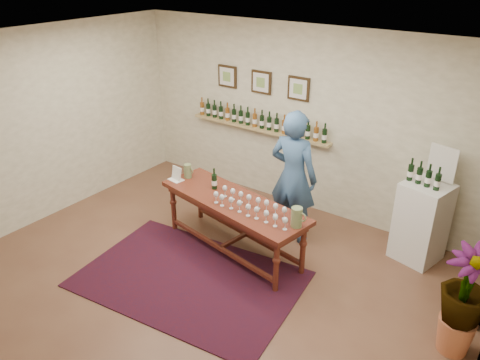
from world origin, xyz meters
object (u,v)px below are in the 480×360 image
Objects in this scene: tasting_table at (233,207)px; potted_plant at (463,301)px; display_pedestal at (421,222)px; person at (293,177)px.

tasting_table is 2.14× the size of potted_plant.
tasting_table is at bearing -148.39° from display_pedestal.
display_pedestal is at bearing 119.49° from potted_plant.
tasting_table is 2.44m from display_pedestal.
tasting_table is at bearing 56.60° from person.
person is (0.46, 0.74, 0.28)m from tasting_table.
person reaches higher than display_pedestal.
potted_plant is (2.88, -0.15, -0.04)m from tasting_table.
display_pedestal is (2.07, 1.28, -0.12)m from tasting_table.
potted_plant reaches higher than tasting_table.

